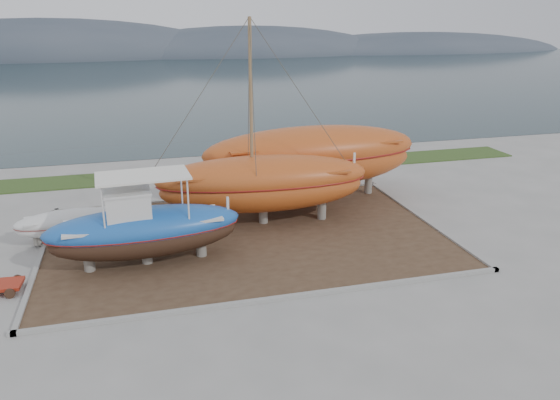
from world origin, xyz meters
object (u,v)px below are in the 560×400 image
object	(u,v)px
blue_caique	(144,220)
white_dinghy	(68,226)
orange_sailboat	(262,126)
orange_bare_hull	(312,164)

from	to	relation	value
blue_caique	white_dinghy	bearing A→B (deg)	131.03
blue_caique	orange_sailboat	distance (m)	7.29
white_dinghy	orange_sailboat	world-z (taller)	orange_sailboat
orange_sailboat	blue_caique	bearing A→B (deg)	-146.73
orange_bare_hull	blue_caique	bearing A→B (deg)	-148.41
white_dinghy	orange_bare_hull	bearing A→B (deg)	3.11
orange_sailboat	orange_bare_hull	bearing A→B (deg)	44.17
white_dinghy	orange_bare_hull	xyz separation A→B (m)	(12.67, 2.75, 1.32)
blue_caique	orange_bare_hull	distance (m)	11.15
white_dinghy	orange_sailboat	distance (m)	10.12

